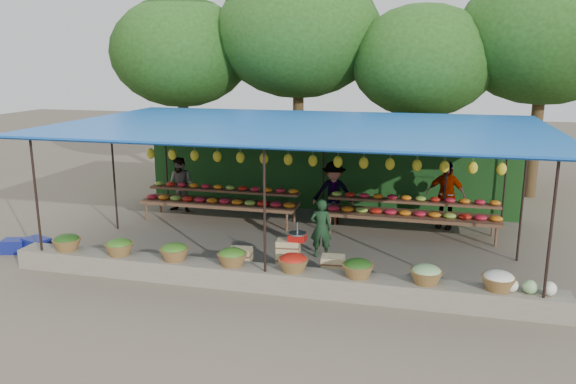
% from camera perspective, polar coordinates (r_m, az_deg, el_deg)
% --- Properties ---
extents(ground, '(60.00, 60.00, 0.00)m').
position_cam_1_polar(ground, '(13.30, 1.23, -5.24)').
color(ground, '#6A5E4E').
rests_on(ground, ground).
extents(stone_curb, '(10.60, 0.55, 0.40)m').
position_cam_1_polar(stone_curb, '(10.74, -2.09, -8.77)').
color(stone_curb, '#656151').
rests_on(stone_curb, ground).
extents(stall_canopy, '(10.80, 6.60, 2.82)m').
position_cam_1_polar(stall_canopy, '(12.76, 1.35, 6.34)').
color(stall_canopy, black).
rests_on(stall_canopy, ground).
extents(produce_baskets, '(8.98, 0.58, 0.34)m').
position_cam_1_polar(produce_baskets, '(10.63, -2.63, -6.90)').
color(produce_baskets, brown).
rests_on(produce_baskets, stone_curb).
extents(netting_backdrop, '(10.60, 0.06, 2.50)m').
position_cam_1_polar(netting_backdrop, '(15.98, 3.79, 2.54)').
color(netting_backdrop, '#1E4B1A').
rests_on(netting_backdrop, ground).
extents(tree_row, '(16.51, 5.50, 7.12)m').
position_cam_1_polar(tree_row, '(18.53, 7.25, 14.69)').
color(tree_row, '#3D2816').
rests_on(tree_row, ground).
extents(fruit_table_left, '(4.21, 0.95, 0.93)m').
position_cam_1_polar(fruit_table_left, '(15.08, -6.86, -0.69)').
color(fruit_table_left, '#523020').
rests_on(fruit_table_left, ground).
extents(fruit_table_right, '(4.21, 0.95, 0.93)m').
position_cam_1_polar(fruit_table_right, '(14.12, 12.47, -1.88)').
color(fruit_table_right, '#523020').
rests_on(fruit_table_right, ground).
extents(crate_counter, '(2.38, 0.38, 0.77)m').
position_cam_1_polar(crate_counter, '(11.25, -0.12, -7.10)').
color(crate_counter, '#9D7F5A').
rests_on(crate_counter, ground).
extents(weighing_scale, '(0.35, 0.35, 0.37)m').
position_cam_1_polar(weighing_scale, '(11.02, 0.95, -4.52)').
color(weighing_scale, red).
rests_on(weighing_scale, crate_counter).
extents(vendor_seated, '(0.52, 0.38, 1.31)m').
position_cam_1_polar(vendor_seated, '(12.25, 3.37, -3.69)').
color(vendor_seated, '#18361C').
rests_on(vendor_seated, ground).
extents(customer_left, '(0.80, 0.64, 1.56)m').
position_cam_1_polar(customer_left, '(16.14, -10.80, 0.73)').
color(customer_left, slate).
rests_on(customer_left, ground).
extents(customer_mid, '(1.13, 0.72, 1.66)m').
position_cam_1_polar(customer_mid, '(14.70, 4.65, -0.09)').
color(customer_mid, slate).
rests_on(customer_mid, ground).
extents(customer_right, '(1.09, 0.71, 1.73)m').
position_cam_1_polar(customer_right, '(14.84, 15.73, -0.30)').
color(customer_right, slate).
rests_on(customer_right, ground).
extents(blue_crate_front, '(0.65, 0.55, 0.34)m').
position_cam_1_polar(blue_crate_front, '(13.84, -24.16, -4.97)').
color(blue_crate_front, navy).
rests_on(blue_crate_front, ground).
extents(blue_crate_back, '(0.59, 0.48, 0.31)m').
position_cam_1_polar(blue_crate_back, '(14.06, -26.01, -4.95)').
color(blue_crate_back, navy).
rests_on(blue_crate_back, ground).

